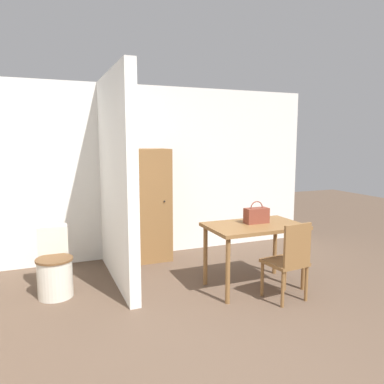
{
  "coord_description": "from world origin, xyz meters",
  "views": [
    {
      "loc": [
        -1.5,
        -2.13,
        1.72
      ],
      "look_at": [
        -0.0,
        1.52,
        1.17
      ],
      "focal_mm": 35.0,
      "sensor_mm": 36.0,
      "label": 1
    }
  ],
  "objects_px": {
    "toilet": "(54,268)",
    "wooden_cabinet": "(149,205)",
    "wooden_chair": "(289,259)",
    "handbag": "(256,215)",
    "dining_table": "(254,232)"
  },
  "relations": [
    {
      "from": "dining_table",
      "to": "handbag",
      "type": "height_order",
      "value": "handbag"
    },
    {
      "from": "toilet",
      "to": "wooden_cabinet",
      "type": "bearing_deg",
      "value": 31.69
    },
    {
      "from": "wooden_cabinet",
      "to": "dining_table",
      "type": "bearing_deg",
      "value": -60.2
    },
    {
      "from": "dining_table",
      "to": "wooden_chair",
      "type": "bearing_deg",
      "value": -73.15
    },
    {
      "from": "toilet",
      "to": "handbag",
      "type": "height_order",
      "value": "handbag"
    },
    {
      "from": "handbag",
      "to": "wooden_cabinet",
      "type": "distance_m",
      "value": 1.67
    },
    {
      "from": "dining_table",
      "to": "wooden_cabinet",
      "type": "distance_m",
      "value": 1.7
    },
    {
      "from": "dining_table",
      "to": "toilet",
      "type": "relative_size",
      "value": 1.47
    },
    {
      "from": "dining_table",
      "to": "handbag",
      "type": "distance_m",
      "value": 0.2
    },
    {
      "from": "dining_table",
      "to": "wooden_chair",
      "type": "relative_size",
      "value": 1.27
    },
    {
      "from": "handbag",
      "to": "dining_table",
      "type": "bearing_deg",
      "value": -135.73
    },
    {
      "from": "wooden_chair",
      "to": "wooden_cabinet",
      "type": "xyz_separation_m",
      "value": [
        -0.98,
        1.94,
        0.34
      ]
    },
    {
      "from": "dining_table",
      "to": "handbag",
      "type": "bearing_deg",
      "value": 44.27
    },
    {
      "from": "wooden_chair",
      "to": "handbag",
      "type": "height_order",
      "value": "handbag"
    },
    {
      "from": "toilet",
      "to": "wooden_cabinet",
      "type": "xyz_separation_m",
      "value": [
        1.33,
        0.82,
        0.49
      ]
    }
  ]
}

